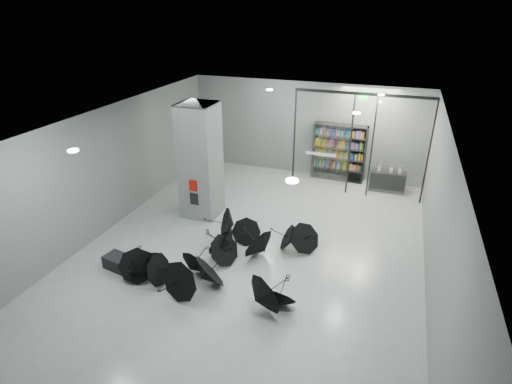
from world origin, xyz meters
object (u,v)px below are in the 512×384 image
(bench, at_px, (124,264))
(umbrella_cluster, at_px, (223,262))
(column, at_px, (200,161))
(bookshelf, at_px, (339,153))
(shop_counter, at_px, (387,181))

(bench, height_order, umbrella_cluster, umbrella_cluster)
(bench, bearing_deg, column, 91.51)
(bookshelf, bearing_deg, shop_counter, -12.22)
(bench, distance_m, shop_counter, 10.53)
(column, distance_m, bookshelf, 6.28)
(column, distance_m, shop_counter, 7.60)
(column, bearing_deg, shop_counter, 34.70)
(bench, relative_size, shop_counter, 0.87)
(bench, relative_size, umbrella_cluster, 0.23)
(bench, relative_size, bookshelf, 0.50)
(column, xyz_separation_m, shop_counter, (6.11, 4.23, -1.59))
(bench, xyz_separation_m, umbrella_cluster, (2.68, 0.87, 0.12))
(column, relative_size, bookshelf, 1.66)
(bookshelf, bearing_deg, bench, -116.45)
(column, relative_size, bench, 3.34)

